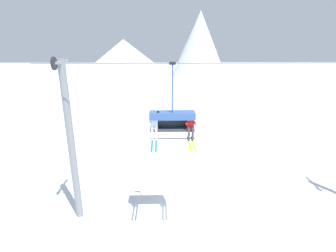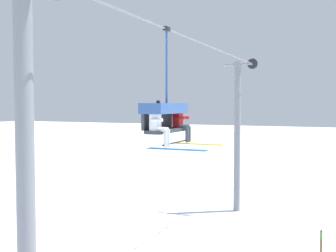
{
  "view_description": "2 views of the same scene",
  "coord_description": "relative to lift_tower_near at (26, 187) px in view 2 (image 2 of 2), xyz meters",
  "views": [
    {
      "loc": [
        -1.95,
        -12.08,
        9.05
      ],
      "look_at": [
        -1.68,
        -0.81,
        5.34
      ],
      "focal_mm": 28.0,
      "sensor_mm": 36.0,
      "label": 1
    },
    {
      "loc": [
        -12.7,
        -5.71,
        5.96
      ],
      "look_at": [
        -1.78,
        -0.97,
        5.33
      ],
      "focal_mm": 45.0,
      "sensor_mm": 36.0,
      "label": 2
    }
  ],
  "objects": [
    {
      "name": "skier_white",
      "position": [
        4.13,
        -0.92,
        1.05
      ],
      "size": [
        0.48,
        1.7,
        1.34
      ],
      "color": "silver"
    },
    {
      "name": "lift_cable",
      "position": [
        8.24,
        -0.78,
        3.75
      ],
      "size": [
        18.48,
        0.05,
        0.05
      ],
      "color": "slate"
    },
    {
      "name": "trail_sign",
      "position": [
        8.96,
        -4.86,
        -3.46
      ],
      "size": [
        0.36,
        0.08,
        1.6
      ],
      "color": "brown",
      "rests_on": "ground_plane"
    },
    {
      "name": "skier_red",
      "position": [
        5.76,
        -0.93,
        1.03
      ],
      "size": [
        0.46,
        1.7,
        1.23
      ],
      "color": "red"
    },
    {
      "name": "lift_tower_near",
      "position": [
        0.0,
        0.0,
        0.0
      ],
      "size": [
        0.36,
        1.88,
        8.39
      ],
      "color": "slate",
      "rests_on": "ground_plane"
    },
    {
      "name": "lift_tower_far",
      "position": [
        16.48,
        0.0,
        0.0
      ],
      "size": [
        0.36,
        1.88,
        8.39
      ],
      "color": "slate",
      "rests_on": "ground_plane"
    },
    {
      "name": "chairlift_chair",
      "position": [
        4.95,
        -0.71,
        1.34
      ],
      "size": [
        2.05,
        0.74,
        3.35
      ],
      "color": "#33383D"
    }
  ]
}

